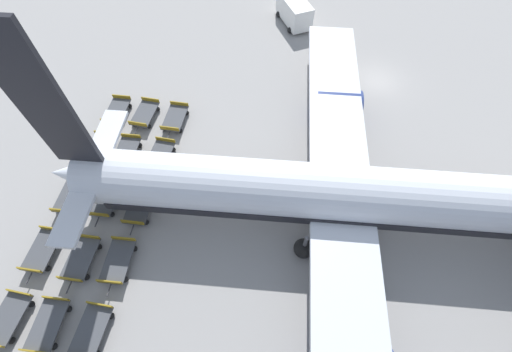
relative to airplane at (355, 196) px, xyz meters
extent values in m
plane|color=gray|center=(-13.67, 3.73, -2.92)|extent=(500.00, 500.00, 0.00)
cylinder|color=silver|center=(0.01, 0.65, 0.21)|extent=(4.00, 34.30, 3.41)
cone|color=silver|center=(-0.28, -16.47, 0.21)|extent=(3.31, 4.15, 3.24)
cube|color=black|center=(-0.27, -15.83, 6.27)|extent=(0.32, 2.56, 8.71)
cube|color=silver|center=(-0.27, -15.71, 0.72)|extent=(9.72, 1.69, 0.24)
cube|color=silver|center=(-0.01, -0.72, -0.56)|extent=(34.69, 4.39, 0.44)
cylinder|color=navy|center=(-8.98, -0.17, -1.60)|extent=(2.60, 3.43, 2.55)
cube|color=black|center=(0.01, 0.65, -0.39)|extent=(4.01, 30.88, 0.61)
cylinder|color=#56565B|center=(2.56, -2.82, -1.47)|extent=(0.24, 0.24, 1.66)
sphere|color=black|center=(2.56, -2.82, -2.30)|extent=(1.24, 1.24, 1.24)
cylinder|color=#56565B|center=(-2.65, -2.73, -1.47)|extent=(0.24, 0.24, 1.66)
sphere|color=black|center=(-2.65, -2.73, -2.30)|extent=(1.24, 1.24, 1.24)
cube|color=white|center=(-21.84, -3.59, -1.59)|extent=(4.92, 3.71, 2.13)
cube|color=#1E232D|center=(-19.84, -2.67, -1.21)|extent=(0.79, 1.60, 0.74)
sphere|color=black|center=(-20.12, -3.85, -2.62)|extent=(0.60, 0.60, 0.60)
sphere|color=black|center=(-20.91, -2.11, -2.62)|extent=(0.60, 0.60, 0.60)
sphere|color=black|center=(-22.77, -5.07, -2.62)|extent=(0.60, 0.60, 0.60)
sphere|color=black|center=(-23.57, -3.32, -2.62)|extent=(0.60, 0.60, 0.60)
cube|color=#424449|center=(-8.10, -17.61, -2.37)|extent=(2.82, 1.64, 0.10)
cube|color=olive|center=(-6.77, -17.69, -2.16)|extent=(0.16, 1.50, 0.32)
cube|color=olive|center=(-9.43, -17.54, -2.16)|extent=(0.16, 1.50, 0.32)
cube|color=#333338|center=(-6.38, -17.71, -2.49)|extent=(0.70, 0.10, 0.06)
sphere|color=black|center=(-7.18, -18.30, -2.74)|extent=(0.36, 0.36, 0.36)
sphere|color=black|center=(-7.11, -17.03, -2.74)|extent=(0.36, 0.36, 0.36)
sphere|color=black|center=(-9.10, -18.20, -2.74)|extent=(0.36, 0.36, 0.36)
sphere|color=black|center=(-9.03, -16.93, -2.74)|extent=(0.36, 0.36, 0.36)
cube|color=#424449|center=(-4.20, -17.90, -2.37)|extent=(2.88, 1.76, 0.10)
cube|color=olive|center=(-2.87, -18.03, -2.16)|extent=(0.23, 1.50, 0.32)
cube|color=olive|center=(-5.53, -17.77, -2.16)|extent=(0.23, 1.50, 0.32)
cube|color=#333338|center=(-2.49, -18.07, -2.49)|extent=(0.70, 0.13, 0.06)
sphere|color=black|center=(-3.31, -18.63, -2.74)|extent=(0.36, 0.36, 0.36)
sphere|color=black|center=(-3.18, -17.36, -2.74)|extent=(0.36, 0.36, 0.36)
sphere|color=black|center=(-5.22, -18.44, -2.74)|extent=(0.36, 0.36, 0.36)
sphere|color=black|center=(-5.10, -17.17, -2.74)|extent=(0.36, 0.36, 0.36)
cube|color=#424449|center=(-0.25, -18.44, -2.37)|extent=(2.82, 1.63, 0.10)
cube|color=olive|center=(1.08, -18.50, -2.16)|extent=(0.15, 1.50, 0.32)
cube|color=olive|center=(-1.58, -18.37, -2.16)|extent=(0.15, 1.50, 0.32)
cube|color=#333338|center=(1.47, -18.52, -2.49)|extent=(0.70, 0.09, 0.06)
sphere|color=black|center=(0.68, -19.12, -2.74)|extent=(0.36, 0.36, 0.36)
sphere|color=black|center=(0.74, -17.85, -2.74)|extent=(0.36, 0.36, 0.36)
sphere|color=black|center=(-1.24, -19.03, -2.74)|extent=(0.36, 0.36, 0.36)
sphere|color=black|center=(-1.18, -17.76, -2.74)|extent=(0.36, 0.36, 0.36)
cube|color=#424449|center=(3.68, -18.76, -2.37)|extent=(2.86, 1.72, 0.10)
cube|color=olive|center=(5.01, -18.87, -2.16)|extent=(0.20, 1.50, 0.32)
cube|color=olive|center=(2.35, -18.65, -2.16)|extent=(0.20, 1.50, 0.32)
cube|color=#333338|center=(5.40, -18.91, -2.49)|extent=(0.70, 0.12, 0.06)
sphere|color=black|center=(4.59, -19.48, -2.74)|extent=(0.36, 0.36, 0.36)
sphere|color=black|center=(4.69, -18.21, -2.74)|extent=(0.36, 0.36, 0.36)
sphere|color=black|center=(2.67, -19.32, -2.74)|extent=(0.36, 0.36, 0.36)
sphere|color=black|center=(2.78, -18.05, -2.74)|extent=(0.36, 0.36, 0.36)
cube|color=#424449|center=(7.64, -19.06, -2.37)|extent=(2.92, 1.84, 0.10)
cube|color=olive|center=(6.32, -18.89, -2.16)|extent=(0.28, 1.49, 0.32)
sphere|color=black|center=(8.67, -18.56, -2.74)|extent=(0.36, 0.36, 0.36)
sphere|color=black|center=(6.60, -19.57, -2.74)|extent=(0.36, 0.36, 0.36)
sphere|color=black|center=(6.77, -18.31, -2.74)|extent=(0.36, 0.36, 0.36)
cube|color=#424449|center=(-7.95, -15.30, -2.37)|extent=(2.93, 1.86, 0.10)
cube|color=olive|center=(-6.63, -15.49, -2.16)|extent=(0.28, 1.49, 0.32)
cube|color=olive|center=(-9.27, -15.12, -2.16)|extent=(0.28, 1.49, 0.32)
cube|color=#333338|center=(-6.24, -15.54, -2.49)|extent=(0.70, 0.15, 0.06)
sphere|color=black|center=(-7.08, -16.06, -2.74)|extent=(0.36, 0.36, 0.36)
sphere|color=black|center=(-6.91, -14.80, -2.74)|extent=(0.36, 0.36, 0.36)
sphere|color=black|center=(-8.99, -15.80, -2.74)|extent=(0.36, 0.36, 0.36)
sphere|color=black|center=(-8.82, -14.54, -2.74)|extent=(0.36, 0.36, 0.36)
cube|color=#424449|center=(-4.09, -15.73, -2.37)|extent=(2.81, 1.61, 0.10)
cube|color=olive|center=(-2.76, -15.79, -2.16)|extent=(0.14, 1.50, 0.32)
cube|color=olive|center=(-5.42, -15.68, -2.16)|extent=(0.14, 1.50, 0.32)
cube|color=#333338|center=(-2.37, -15.81, -2.49)|extent=(0.70, 0.09, 0.06)
sphere|color=black|center=(-3.16, -16.41, -2.74)|extent=(0.36, 0.36, 0.36)
sphere|color=black|center=(-3.10, -15.14, -2.74)|extent=(0.36, 0.36, 0.36)
sphere|color=black|center=(-5.08, -16.33, -2.74)|extent=(0.36, 0.36, 0.36)
sphere|color=black|center=(-5.02, -15.06, -2.74)|extent=(0.36, 0.36, 0.36)
cube|color=#424449|center=(-0.15, -16.01, -2.37)|extent=(2.83, 1.65, 0.10)
cube|color=olive|center=(1.18, -16.08, -2.16)|extent=(0.16, 1.50, 0.32)
cube|color=olive|center=(-1.48, -15.93, -2.16)|extent=(0.16, 1.50, 0.32)
cube|color=#333338|center=(1.57, -16.10, -2.49)|extent=(0.70, 0.10, 0.06)
sphere|color=black|center=(0.78, -16.69, -2.74)|extent=(0.36, 0.36, 0.36)
sphere|color=black|center=(0.85, -15.43, -2.74)|extent=(0.36, 0.36, 0.36)
sphere|color=black|center=(-1.14, -16.59, -2.74)|extent=(0.36, 0.36, 0.36)
sphere|color=black|center=(-1.07, -15.32, -2.74)|extent=(0.36, 0.36, 0.36)
cube|color=#424449|center=(4.05, -16.25, -2.37)|extent=(2.85, 1.69, 0.10)
cube|color=olive|center=(5.38, -16.35, -2.16)|extent=(0.19, 1.50, 0.32)
cube|color=olive|center=(2.72, -16.15, -2.16)|extent=(0.19, 1.50, 0.32)
cube|color=#333338|center=(5.77, -16.38, -2.49)|extent=(0.70, 0.11, 0.06)
sphere|color=black|center=(4.96, -16.95, -2.74)|extent=(0.36, 0.36, 0.36)
sphere|color=black|center=(5.06, -15.69, -2.74)|extent=(0.36, 0.36, 0.36)
sphere|color=black|center=(3.04, -16.81, -2.74)|extent=(0.36, 0.36, 0.36)
sphere|color=black|center=(3.14, -15.55, -2.74)|extent=(0.36, 0.36, 0.36)
cube|color=#424449|center=(7.82, -16.76, -2.37)|extent=(2.81, 1.61, 0.10)
cube|color=olive|center=(9.15, -16.81, -2.16)|extent=(0.14, 1.50, 0.32)
cube|color=olive|center=(6.49, -16.70, -2.16)|extent=(0.14, 1.50, 0.32)
sphere|color=black|center=(8.75, -17.43, -2.74)|extent=(0.36, 0.36, 0.36)
sphere|color=black|center=(8.81, -16.16, -2.74)|extent=(0.36, 0.36, 0.36)
sphere|color=black|center=(6.83, -17.36, -2.74)|extent=(0.36, 0.36, 0.36)
sphere|color=black|center=(6.89, -16.09, -2.74)|extent=(0.36, 0.36, 0.36)
cube|color=#424449|center=(-7.66, -12.82, -2.37)|extent=(2.87, 1.74, 0.10)
cube|color=olive|center=(-6.33, -12.94, -2.16)|extent=(0.22, 1.50, 0.32)
cube|color=olive|center=(-8.98, -12.69, -2.16)|extent=(0.22, 1.50, 0.32)
cube|color=#333338|center=(-5.94, -12.97, -2.49)|extent=(0.70, 0.12, 0.06)
sphere|color=black|center=(-6.76, -13.54, -2.74)|extent=(0.36, 0.36, 0.36)
sphere|color=black|center=(-6.64, -12.27, -2.74)|extent=(0.36, 0.36, 0.36)
sphere|color=black|center=(-8.67, -13.36, -2.74)|extent=(0.36, 0.36, 0.36)
sphere|color=black|center=(-8.56, -12.09, -2.74)|extent=(0.36, 0.36, 0.36)
cube|color=#424449|center=(-3.91, -13.20, -2.37)|extent=(2.92, 1.85, 0.10)
cube|color=olive|center=(-2.58, -13.38, -2.16)|extent=(0.28, 1.49, 0.32)
cube|color=olive|center=(-5.23, -13.02, -2.16)|extent=(0.28, 1.49, 0.32)
cube|color=#333338|center=(-2.20, -13.43, -2.49)|extent=(0.70, 0.15, 0.06)
sphere|color=black|center=(-3.04, -13.96, -2.74)|extent=(0.36, 0.36, 0.36)
sphere|color=black|center=(-2.87, -12.70, -2.74)|extent=(0.36, 0.36, 0.36)
sphere|color=black|center=(-4.94, -13.70, -2.74)|extent=(0.36, 0.36, 0.36)
sphere|color=black|center=(-4.77, -12.44, -2.74)|extent=(0.36, 0.36, 0.36)
cube|color=#424449|center=(0.26, -13.60, -2.37)|extent=(2.83, 1.65, 0.10)
cube|color=olive|center=(1.59, -13.67, -2.16)|extent=(0.16, 1.50, 0.32)
cube|color=olive|center=(-1.07, -13.52, -2.16)|extent=(0.16, 1.50, 0.32)
cube|color=#333338|center=(1.98, -13.69, -2.49)|extent=(0.70, 0.10, 0.06)
sphere|color=black|center=(1.18, -14.28, -2.74)|extent=(0.36, 0.36, 0.36)
sphere|color=black|center=(1.26, -13.01, -2.74)|extent=(0.36, 0.36, 0.36)
sphere|color=black|center=(-0.74, -14.18, -2.74)|extent=(0.36, 0.36, 0.36)
sphere|color=black|center=(-0.66, -12.91, -2.74)|extent=(0.36, 0.36, 0.36)
cube|color=#424449|center=(4.05, -13.96, -2.37)|extent=(2.79, 1.57, 0.10)
cube|color=olive|center=(5.38, -14.00, -2.16)|extent=(0.12, 1.50, 0.32)
cube|color=olive|center=(2.72, -13.92, -2.16)|extent=(0.12, 1.50, 0.32)
cube|color=#333338|center=(5.77, -14.01, -2.49)|extent=(0.70, 0.08, 0.06)
sphere|color=black|center=(4.99, -14.63, -2.74)|extent=(0.36, 0.36, 0.36)
sphere|color=black|center=(5.03, -13.35, -2.74)|extent=(0.36, 0.36, 0.36)
sphere|color=black|center=(3.07, -14.57, -2.74)|extent=(0.36, 0.36, 0.36)
sphere|color=black|center=(3.11, -13.30, -2.74)|extent=(0.36, 0.36, 0.36)
cube|color=#424449|center=(7.98, -14.30, -2.37)|extent=(2.89, 1.78, 0.10)
cube|color=olive|center=(6.65, -14.16, -2.16)|extent=(0.24, 1.50, 0.32)
sphere|color=black|center=(8.86, -15.03, -2.74)|extent=(0.36, 0.36, 0.36)
sphere|color=black|center=(6.95, -14.83, -2.74)|extent=(0.36, 0.36, 0.36)
sphere|color=black|center=(7.09, -13.57, -2.74)|extent=(0.36, 0.36, 0.36)
camera|label=1|loc=(10.51, -5.21, 17.56)|focal=24.00mm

